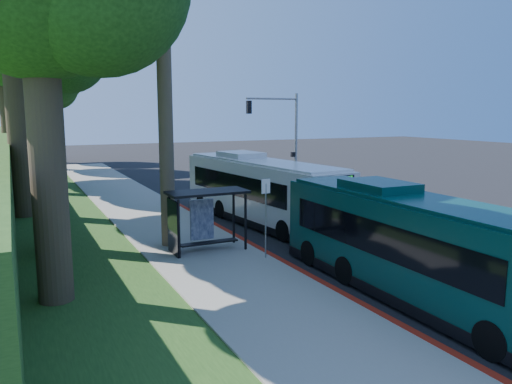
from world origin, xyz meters
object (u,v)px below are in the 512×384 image
bus_shelter (200,209)px  teal_bus (415,246)px  pickup (265,189)px  white_bus (259,190)px

bus_shelter → teal_bus: size_ratio=0.28×
bus_shelter → pickup: bus_shelter is taller
bus_shelter → white_bus: 6.14m
white_bus → pickup: bearing=54.3°
teal_bus → bus_shelter: bearing=119.1°
bus_shelter → white_bus: white_bus is taller
white_bus → teal_bus: size_ratio=1.05×
pickup → teal_bus: bearing=-89.8°
white_bus → bus_shelter: bearing=-144.9°
bus_shelter → teal_bus: (4.12, -7.64, -0.14)m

